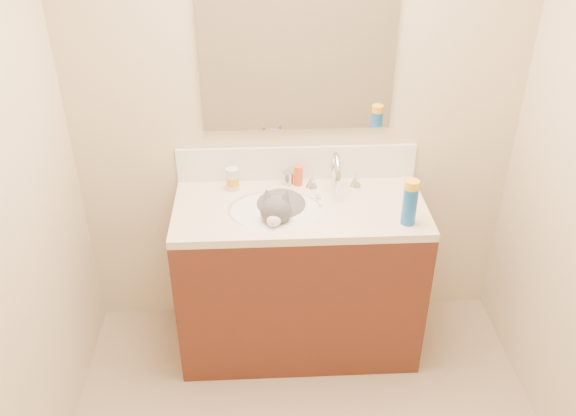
{
  "coord_description": "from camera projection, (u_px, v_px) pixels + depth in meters",
  "views": [
    {
      "loc": [
        -0.18,
        -1.48,
        2.37
      ],
      "look_at": [
        -0.06,
        0.92,
        0.88
      ],
      "focal_mm": 38.0,
      "sensor_mm": 36.0,
      "label": 1
    }
  ],
  "objects": [
    {
      "name": "room_shell",
      "position": [
        326.0,
        197.0,
        1.73
      ],
      "size": [
        2.24,
        2.54,
        2.52
      ],
      "color": "beige",
      "rests_on": "ground"
    },
    {
      "name": "vanity_cabinet",
      "position": [
        299.0,
        280.0,
        3.12
      ],
      "size": [
        1.2,
        0.55,
        0.82
      ],
      "primitive_type": "cube",
      "color": "#502315",
      "rests_on": "ground"
    },
    {
      "name": "counter_slab",
      "position": [
        300.0,
        209.0,
        2.9
      ],
      "size": [
        1.2,
        0.55,
        0.04
      ],
      "primitive_type": "cube",
      "color": "beige",
      "rests_on": "vanity_cabinet"
    },
    {
      "name": "basin",
      "position": [
        275.0,
        222.0,
        2.89
      ],
      "size": [
        0.45,
        0.36,
        0.14
      ],
      "primitive_type": "ellipsoid",
      "color": "white",
      "rests_on": "vanity_cabinet"
    },
    {
      "name": "faucet",
      "position": [
        335.0,
        175.0,
        2.97
      ],
      "size": [
        0.28,
        0.2,
        0.21
      ],
      "color": "silver",
      "rests_on": "counter_slab"
    },
    {
      "name": "cat",
      "position": [
        281.0,
        213.0,
        2.9
      ],
      "size": [
        0.33,
        0.41,
        0.31
      ],
      "rotation": [
        0.0,
        0.0,
        -0.21
      ],
      "color": "#4F4D4F",
      "rests_on": "basin"
    },
    {
      "name": "backsplash",
      "position": [
        297.0,
        163.0,
        3.06
      ],
      "size": [
        1.2,
        0.02,
        0.18
      ],
      "primitive_type": "cube",
      "color": "white",
      "rests_on": "counter_slab"
    },
    {
      "name": "mirror",
      "position": [
        298.0,
        47.0,
        2.75
      ],
      "size": [
        0.9,
        0.02,
        0.8
      ],
      "primitive_type": "cube",
      "color": "white",
      "rests_on": "room_shell"
    },
    {
      "name": "pill_bottle",
      "position": [
        233.0,
        179.0,
        2.99
      ],
      "size": [
        0.07,
        0.07,
        0.11
      ],
      "primitive_type": "cylinder",
      "rotation": [
        0.0,
        0.0,
        0.15
      ],
      "color": "silver",
      "rests_on": "counter_slab"
    },
    {
      "name": "pill_label",
      "position": [
        233.0,
        181.0,
        3.0
      ],
      "size": [
        0.07,
        0.07,
        0.04
      ],
      "primitive_type": "cylinder",
      "rotation": [
        0.0,
        0.0,
        0.15
      ],
      "color": "orange",
      "rests_on": "pill_bottle"
    },
    {
      "name": "silver_jar",
      "position": [
        288.0,
        178.0,
        3.05
      ],
      "size": [
        0.07,
        0.07,
        0.06
      ],
      "primitive_type": "cylinder",
      "rotation": [
        0.0,
        0.0,
        -0.19
      ],
      "color": "#B7B7BC",
      "rests_on": "counter_slab"
    },
    {
      "name": "amber_bottle",
      "position": [
        298.0,
        176.0,
        3.03
      ],
      "size": [
        0.05,
        0.05,
        0.1
      ],
      "primitive_type": "cylinder",
      "rotation": [
        0.0,
        0.0,
        0.17
      ],
      "color": "#EF521C",
      "rests_on": "counter_slab"
    },
    {
      "name": "toothbrush",
      "position": [
        318.0,
        198.0,
        2.94
      ],
      "size": [
        0.03,
        0.14,
        0.01
      ],
      "primitive_type": "cube",
      "rotation": [
        0.0,
        0.0,
        0.08
      ],
      "color": "silver",
      "rests_on": "counter_slab"
    },
    {
      "name": "toothbrush_head",
      "position": [
        318.0,
        197.0,
        2.93
      ],
      "size": [
        0.02,
        0.03,
        0.02
      ],
      "primitive_type": "cube",
      "rotation": [
        0.0,
        0.0,
        0.08
      ],
      "color": "#70B8EE",
      "rests_on": "counter_slab"
    },
    {
      "name": "spray_can",
      "position": [
        409.0,
        206.0,
        2.71
      ],
      "size": [
        0.07,
        0.07,
        0.18
      ],
      "primitive_type": "cylinder",
      "rotation": [
        0.0,
        0.0,
        -0.1
      ],
      "color": "#195EAF",
      "rests_on": "counter_slab"
    },
    {
      "name": "spray_cap",
      "position": [
        412.0,
        185.0,
        2.65
      ],
      "size": [
        0.07,
        0.07,
        0.04
      ],
      "primitive_type": "cylinder",
      "rotation": [
        0.0,
        0.0,
        -0.1
      ],
      "color": "yellow",
      "rests_on": "spray_can"
    }
  ]
}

